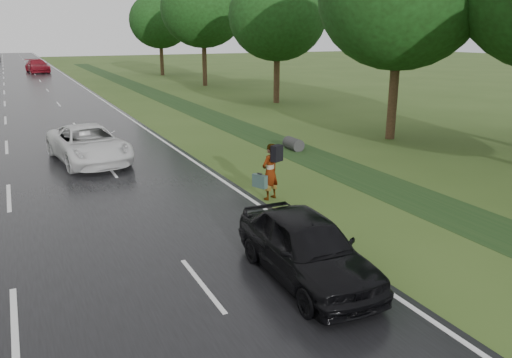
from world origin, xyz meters
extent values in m
plane|color=#334B1B|center=(0.00, 0.00, 0.00)|extent=(220.00, 220.00, 0.00)
cube|color=black|center=(0.00, 45.00, 0.02)|extent=(14.00, 180.00, 0.04)
cube|color=silver|center=(6.75, 45.00, 0.04)|extent=(0.12, 180.00, 0.01)
cube|color=silver|center=(0.00, 45.00, 0.04)|extent=(0.12, 180.00, 0.01)
cube|color=black|center=(11.50, 20.00, 0.00)|extent=(2.20, 120.00, 0.01)
cylinder|color=#2D2D2D|center=(11.50, 10.00, 0.25)|extent=(0.56, 1.00, 0.56)
cylinder|color=#342415|center=(17.00, 10.00, 1.92)|extent=(0.44, 0.44, 3.84)
cylinder|color=#342415|center=(18.20, 24.00, 1.76)|extent=(0.44, 0.44, 3.52)
ellipsoid|color=black|center=(18.20, 24.00, 6.14)|extent=(7.00, 7.00, 6.30)
cylinder|color=#342415|center=(17.80, 38.00, 2.08)|extent=(0.44, 0.44, 4.16)
ellipsoid|color=black|center=(17.80, 38.00, 7.16)|extent=(8.00, 8.00, 7.20)
cylinder|color=#342415|center=(17.50, 52.00, 1.84)|extent=(0.44, 0.44, 3.68)
ellipsoid|color=black|center=(17.50, 52.00, 6.38)|extent=(7.20, 7.20, 6.48)
imported|color=#A5998C|center=(7.37, 4.37, 0.89)|extent=(0.76, 0.64, 1.77)
cube|color=black|center=(7.47, 4.13, 1.51)|extent=(0.41, 0.33, 0.50)
cube|color=#314742|center=(6.98, 4.31, 0.65)|extent=(0.34, 0.52, 0.40)
cube|color=black|center=(6.98, 4.31, 0.89)|extent=(0.11, 0.17, 0.04)
imported|color=silver|center=(3.00, 11.60, 0.76)|extent=(2.99, 5.42, 1.44)
imported|color=black|center=(5.57, -0.68, 0.75)|extent=(1.83, 4.22, 1.42)
imported|color=maroon|center=(4.04, 62.64, 0.88)|extent=(3.01, 6.01, 1.67)
camera|label=1|loc=(0.44, -8.77, 5.02)|focal=35.00mm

